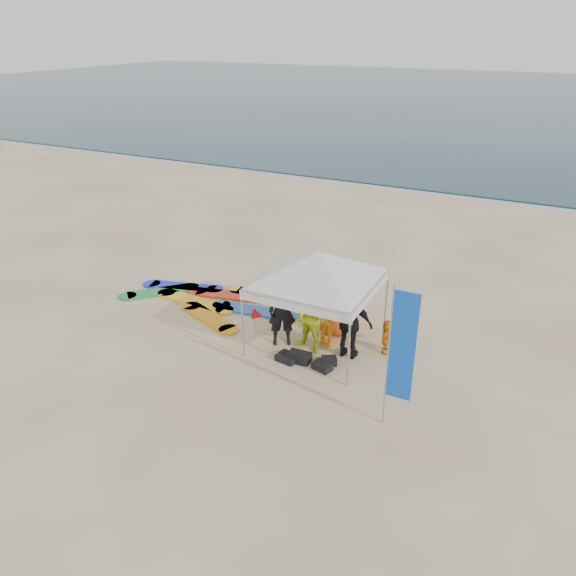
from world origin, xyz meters
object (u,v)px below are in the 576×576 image
(person_black_a, at_px, (282,310))
(surfboard_spread, at_px, (215,299))
(person_black_b, at_px, (350,323))
(person_orange_b, at_px, (334,301))
(person_yellow, at_px, (310,319))
(feather_flag, at_px, (401,349))
(marker_pennant, at_px, (258,315))
(person_orange_a, at_px, (329,312))
(canopy_tent, at_px, (319,252))
(person_seated, at_px, (387,336))

(person_black_a, bearing_deg, surfboard_spread, 125.34)
(person_black_b, bearing_deg, person_orange_b, -48.48)
(person_yellow, bearing_deg, feather_flag, -23.68)
(person_orange_b, bearing_deg, marker_pennant, 29.94)
(person_yellow, xyz_separation_m, person_orange_a, (0.31, 0.49, 0.04))
(canopy_tent, bearing_deg, surfboard_spread, 166.07)
(person_seated, bearing_deg, person_yellow, 116.79)
(person_yellow, distance_m, person_seated, 1.97)
(person_seated, bearing_deg, surfboard_spread, 87.11)
(person_black_a, xyz_separation_m, canopy_tent, (0.81, 0.36, 1.58))
(marker_pennant, xyz_separation_m, surfboard_spread, (-2.10, 1.05, -0.46))
(person_yellow, relative_size, person_orange_b, 0.93)
(person_black_b, bearing_deg, person_seated, -140.69)
(person_yellow, xyz_separation_m, surfboard_spread, (-3.72, 1.30, -0.86))
(feather_flag, bearing_deg, person_black_b, 130.37)
(canopy_tent, height_order, marker_pennant, canopy_tent)
(person_yellow, height_order, person_seated, person_yellow)
(person_yellow, xyz_separation_m, feather_flag, (2.78, -1.93, 0.95))
(canopy_tent, bearing_deg, person_orange_a, 22.94)
(person_black_b, bearing_deg, canopy_tent, -11.26)
(person_orange_b, bearing_deg, feather_flag, 136.29)
(surfboard_spread, bearing_deg, person_black_b, -13.41)
(person_orange_b, relative_size, canopy_tent, 0.50)
(person_yellow, relative_size, surfboard_spread, 0.35)
(person_seated, xyz_separation_m, feather_flag, (1.03, -2.72, 1.41))
(canopy_tent, relative_size, feather_flag, 1.23)
(person_seated, bearing_deg, canopy_tent, 106.29)
(person_seated, height_order, feather_flag, feather_flag)
(canopy_tent, bearing_deg, feather_flag, -39.87)
(person_orange_b, distance_m, surfboard_spread, 4.03)
(person_seated, distance_m, feather_flag, 3.23)
(person_black_b, bearing_deg, marker_pennant, -1.62)
(marker_pennant, relative_size, surfboard_spread, 0.12)
(person_orange_a, distance_m, feather_flag, 3.57)
(person_yellow, distance_m, person_black_b, 1.01)
(feather_flag, distance_m, surfboard_spread, 7.48)
(surfboard_spread, bearing_deg, person_black_a, -23.62)
(marker_pennant, bearing_deg, feather_flag, -26.37)
(person_orange_a, bearing_deg, marker_pennant, 22.48)
(canopy_tent, distance_m, feather_flag, 3.65)
(person_yellow, relative_size, marker_pennant, 2.82)
(person_orange_a, height_order, surfboard_spread, person_orange_a)
(canopy_tent, height_order, surfboard_spread, canopy_tent)
(person_orange_a, bearing_deg, person_black_a, 39.18)
(person_orange_a, relative_size, person_black_b, 0.99)
(person_black_b, distance_m, surfboard_spread, 4.93)
(person_yellow, height_order, person_black_b, person_black_b)
(person_seated, xyz_separation_m, marker_pennant, (-3.37, -0.54, 0.05))
(person_black_a, distance_m, marker_pennant, 0.99)
(person_black_b, bearing_deg, person_yellow, 10.08)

